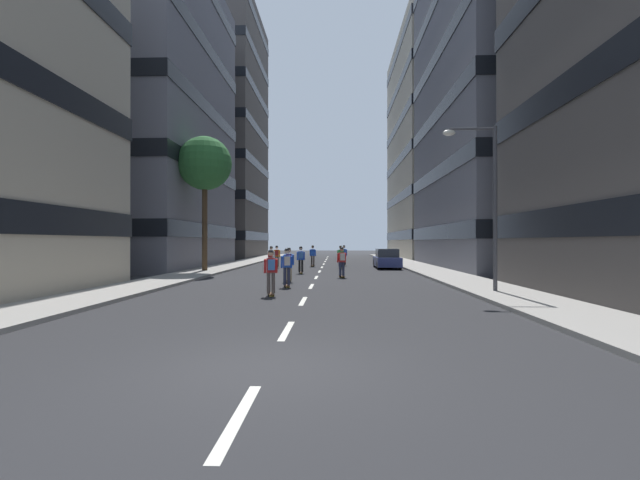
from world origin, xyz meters
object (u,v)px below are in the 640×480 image
street_tree_near (205,164)px  skater_8 (277,255)px  skater_2 (287,265)px  parked_car_near (387,259)px  skater_3 (271,269)px  skater_5 (342,260)px  skater_4 (289,262)px  streetlamp_right (486,189)px  skater_6 (313,255)px  skater_0 (344,254)px  skater_9 (271,257)px  skater_1 (341,256)px  skater_7 (301,258)px

street_tree_near → skater_8: bearing=49.9°
skater_2 → street_tree_near: bearing=125.6°
parked_car_near → skater_3: (-6.43, -17.31, 0.32)m
parked_car_near → skater_2: 15.41m
skater_5 → skater_4: bearing=-134.3°
streetlamp_right → skater_8: bearing=122.6°
skater_3 → skater_6: same height
skater_0 → skater_9: same height
streetlamp_right → skater_1: (-5.56, 16.62, -3.15)m
skater_1 → skater_9: (-4.80, -4.47, 0.03)m
parked_car_near → skater_4: size_ratio=2.47×
skater_3 → streetlamp_right: bearing=5.9°
street_tree_near → skater_7: size_ratio=5.08×
parked_car_near → skater_9: bearing=-152.9°
skater_5 → skater_7: (-2.63, 3.10, 0.00)m
skater_5 → streetlamp_right: bearing=-54.0°
skater_8 → skater_9: bearing=-87.2°
skater_0 → skater_1: same height
street_tree_near → skater_4: street_tree_near is taller
skater_0 → skater_4: size_ratio=1.00×
skater_5 → skater_6: 11.27m
skater_1 → skater_3: (-2.83, -17.49, 0.03)m
street_tree_near → skater_3: bearing=-62.8°
skater_2 → skater_5: 5.94m
streetlamp_right → skater_8: size_ratio=3.65×
skater_5 → skater_9: size_ratio=1.00×
skater_1 → skater_8: size_ratio=1.00×
skater_1 → street_tree_near: bearing=-151.2°
skater_5 → skater_7: bearing=130.3°
streetlamp_right → skater_3: streetlamp_right is taller
skater_2 → skater_9: 10.07m
skater_0 → skater_9: bearing=-123.1°
street_tree_near → skater_8: (4.20, 4.99, -6.28)m
street_tree_near → skater_3: size_ratio=5.08×
skater_0 → skater_2: bearing=-99.4°
skater_0 → skater_4: same height
skater_0 → skater_5: size_ratio=1.00×
skater_1 → skater_8: same height
skater_1 → skater_5: bearing=-90.1°
streetlamp_right → skater_4: streetlamp_right is taller
streetlamp_right → skater_0: streetlamp_right is taller
skater_2 → skater_7: same height
skater_0 → skater_2: (-2.92, -17.70, 0.03)m
skater_8 → skater_3: bearing=-82.9°
skater_4 → skater_8: bearing=100.8°
skater_7 → parked_car_near: bearing=42.2°
skater_0 → skater_7: bearing=-107.8°
skater_4 → skater_0: bearing=78.4°
skater_5 → skater_0: bearing=88.4°
streetlamp_right → skater_2: streetlamp_right is taller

